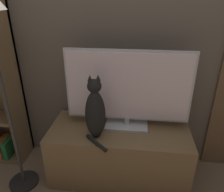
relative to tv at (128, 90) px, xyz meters
name	(u,v)px	position (x,y,z in m)	size (l,w,h in m)	color
wall_back	(124,17)	(-0.06, 0.23, 0.50)	(4.80, 0.05, 2.60)	#60564C
tv_stand	(119,152)	(-0.06, -0.06, -0.56)	(1.13, 0.50, 0.47)	brown
tv	(128,90)	(0.00, 0.00, 0.00)	(0.97, 0.20, 0.63)	#B7B7BC
cat	(95,112)	(-0.22, -0.18, -0.11)	(0.20, 0.27, 0.49)	black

